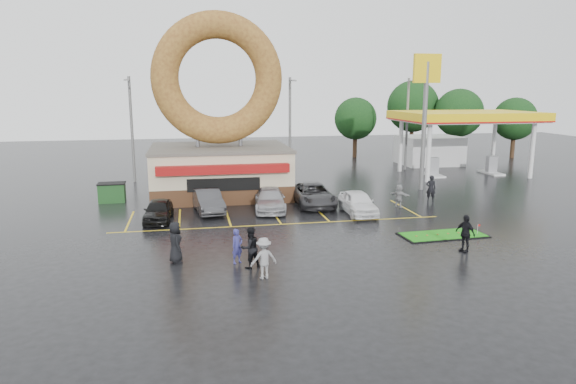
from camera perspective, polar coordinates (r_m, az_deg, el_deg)
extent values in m
plane|color=black|center=(27.50, 0.52, -5.40)|extent=(120.00, 120.00, 0.00)
cube|color=#472B19|center=(39.55, -7.51, 0.58)|extent=(10.00, 8.00, 1.20)
cube|color=beige|center=(39.26, -7.58, 3.09)|extent=(10.00, 8.00, 2.30)
cube|color=#59544C|center=(39.10, -7.63, 4.90)|extent=(10.20, 8.20, 0.20)
cube|color=maroon|center=(34.98, -7.15, 2.51)|extent=(9.00, 0.60, 0.60)
cylinder|color=slate|center=(38.97, -10.01, 5.85)|extent=(0.30, 0.30, 1.20)
cylinder|color=slate|center=(39.16, -5.30, 5.99)|extent=(0.30, 0.30, 1.20)
torus|color=brown|center=(38.87, -7.83, 12.39)|extent=(9.60, 2.00, 9.60)
cylinder|color=silver|center=(45.87, 15.36, 4.16)|extent=(0.40, 0.40, 5.00)
cylinder|color=silver|center=(51.08, 25.50, 4.16)|extent=(0.40, 0.40, 5.00)
cylinder|color=silver|center=(51.28, 12.41, 5.02)|extent=(0.40, 0.40, 5.00)
cylinder|color=silver|center=(55.99, 21.89, 4.98)|extent=(0.40, 0.40, 5.00)
cube|color=silver|center=(50.63, 19.15, 7.71)|extent=(12.00, 8.00, 0.50)
cube|color=yellow|center=(50.61, 19.17, 8.05)|extent=(12.30, 8.30, 0.70)
cube|color=#99999E|center=(49.63, 15.82, 2.79)|extent=(0.90, 0.60, 1.60)
cube|color=#99999E|center=(52.59, 21.68, 2.88)|extent=(0.90, 0.60, 1.60)
cube|color=silver|center=(57.09, 15.41, 4.49)|extent=(6.00, 5.00, 3.00)
cylinder|color=slate|center=(42.08, 14.88, 6.99)|extent=(0.36, 0.36, 10.00)
cube|color=yellow|center=(42.00, 15.20, 13.12)|extent=(2.20, 0.30, 2.20)
cylinder|color=slate|center=(46.17, -16.96, 6.61)|extent=(0.24, 0.24, 9.00)
cylinder|color=slate|center=(45.05, -17.40, 11.84)|extent=(0.12, 2.00, 0.12)
cube|color=slate|center=(44.06, -17.54, 11.78)|extent=(0.40, 0.18, 0.12)
cylinder|color=slate|center=(47.83, 0.21, 7.25)|extent=(0.24, 0.24, 9.00)
cylinder|color=slate|center=(46.73, 0.46, 12.31)|extent=(0.12, 2.00, 0.12)
cube|color=slate|center=(45.75, 0.72, 12.26)|extent=(0.40, 0.18, 0.12)
cylinder|color=slate|center=(52.42, 13.08, 7.32)|extent=(0.24, 0.24, 9.00)
cylinder|color=slate|center=(51.40, 13.75, 11.90)|extent=(0.12, 2.00, 0.12)
cube|color=slate|center=(50.50, 14.23, 11.84)|extent=(0.40, 0.18, 0.12)
cylinder|color=#332114|center=(64.28, 18.26, 5.00)|extent=(0.50, 0.50, 2.88)
sphere|color=black|center=(64.01, 18.47, 8.34)|extent=(5.60, 5.60, 5.60)
cylinder|color=#332114|center=(65.78, 23.68, 4.59)|extent=(0.50, 0.50, 2.52)
sphere|color=black|center=(65.53, 23.91, 7.45)|extent=(4.90, 4.90, 4.90)
cylinder|color=#332114|center=(66.02, 13.53, 5.57)|extent=(0.50, 0.50, 3.24)
sphere|color=black|center=(65.75, 13.70, 9.23)|extent=(6.30, 6.30, 6.30)
cylinder|color=#332114|center=(61.29, 7.43, 5.02)|extent=(0.50, 0.50, 2.52)
sphere|color=black|center=(61.01, 7.51, 8.09)|extent=(4.90, 4.90, 4.90)
imported|color=black|center=(32.24, -14.21, -2.01)|extent=(1.85, 4.04, 1.34)
imported|color=#333235|center=(33.92, -8.86, -1.01)|extent=(2.15, 4.69, 1.49)
imported|color=#9F9FA4|center=(34.19, -2.01, -0.84)|extent=(2.57, 5.07, 1.41)
imported|color=#303032|center=(35.54, 2.80, -0.30)|extent=(2.60, 5.49, 1.51)
imported|color=white|center=(33.37, 7.77, -1.17)|extent=(1.87, 4.44, 1.50)
imported|color=navy|center=(23.93, -5.67, -6.00)|extent=(0.71, 0.65, 1.63)
imported|color=black|center=(23.21, -4.23, -6.19)|extent=(1.12, 1.00, 1.89)
imported|color=gray|center=(21.94, -2.71, -7.35)|extent=(1.27, 0.89, 1.79)
imported|color=black|center=(24.43, -12.41, -5.48)|extent=(0.82, 1.06, 1.93)
imported|color=black|center=(26.89, 19.08, -4.36)|extent=(0.86, 1.19, 1.88)
imported|color=gray|center=(35.77, 12.24, -0.41)|extent=(1.29, 1.45, 1.59)
imported|color=black|center=(38.08, 15.59, 0.39)|extent=(0.81, 0.67, 1.91)
cube|color=#1A441B|center=(38.73, -18.97, -0.10)|extent=(1.82, 1.23, 1.30)
cube|color=black|center=(29.64, 16.83, -4.61)|extent=(4.84, 2.30, 0.05)
cube|color=#208616|center=(29.63, 16.83, -4.55)|extent=(4.61, 2.08, 0.03)
cylinder|color=silver|center=(30.33, 20.32, -3.89)|extent=(0.02, 0.02, 0.54)
cube|color=red|center=(30.31, 20.47, -3.49)|extent=(0.14, 0.01, 0.10)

